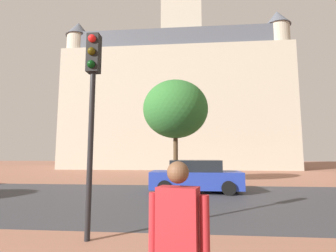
{
  "coord_description": "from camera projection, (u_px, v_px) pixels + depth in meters",
  "views": [
    {
      "loc": [
        1.5,
        -1.01,
        1.79
      ],
      "look_at": [
        0.42,
        11.68,
        3.28
      ],
      "focal_mm": 26.39,
      "sensor_mm": 36.0,
      "label": 1
    }
  ],
  "objects": [
    {
      "name": "traffic_light_pole",
      "position": [
        92.0,
        92.0,
        5.52
      ],
      "size": [
        0.28,
        0.34,
        4.54
      ],
      "color": "black",
      "rests_on": "ground_plane"
    },
    {
      "name": "person_skater",
      "position": [
        179.0,
        242.0,
        2.38
      ],
      "size": [
        0.6,
        0.36,
        1.73
      ],
      "color": "#333338",
      "rests_on": "ground_plane"
    },
    {
      "name": "car_blue",
      "position": [
        196.0,
        177.0,
        12.03
      ],
      "size": [
        4.35,
        2.03,
        1.54
      ],
      "color": "#23389E",
      "rests_on": "ground_plane"
    },
    {
      "name": "street_asphalt_strip",
      "position": [
        153.0,
        199.0,
        10.15
      ],
      "size": [
        120.0,
        8.95,
        0.0
      ],
      "primitive_type": "cube",
      "color": "#38383D",
      "rests_on": "ground_plane"
    },
    {
      "name": "tree_curb_far",
      "position": [
        175.0,
        109.0,
        16.21
      ],
      "size": [
        4.25,
        4.25,
        6.69
      ],
      "color": "#4C3823",
      "rests_on": "ground_plane"
    },
    {
      "name": "landmark_building",
      "position": [
        177.0,
        97.0,
        34.92
      ],
      "size": [
        29.37,
        10.59,
        32.8
      ],
      "color": "#B2A893",
      "rests_on": "ground_plane"
    },
    {
      "name": "ground_plane",
      "position": [
        155.0,
        196.0,
        10.82
      ],
      "size": [
        120.0,
        120.0,
        0.0
      ],
      "primitive_type": "plane",
      "color": "#93604C"
    }
  ]
}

